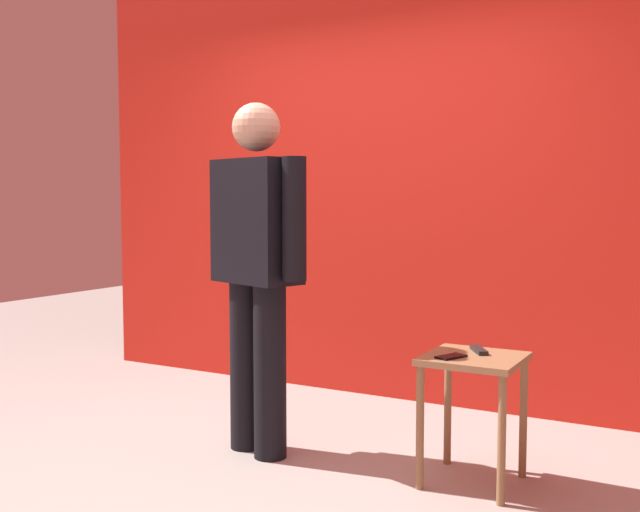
# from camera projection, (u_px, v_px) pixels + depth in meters

# --- Properties ---
(ground_plane) EXTENTS (12.00, 12.00, 0.00)m
(ground_plane) POSITION_uv_depth(u_px,v_px,m) (231.00, 474.00, 3.55)
(ground_plane) COLOR #9E9991
(back_wall_red) EXTENTS (4.47, 0.12, 2.94)m
(back_wall_red) POSITION_uv_depth(u_px,v_px,m) (380.00, 173.00, 4.90)
(back_wall_red) COLOR red
(back_wall_red) RESTS_ON ground_plane
(standing_person) EXTENTS (0.70, 0.38, 1.78)m
(standing_person) POSITION_uv_depth(u_px,v_px,m) (257.00, 259.00, 3.78)
(standing_person) COLOR black
(standing_person) RESTS_ON ground_plane
(side_table) EXTENTS (0.43, 0.43, 0.59)m
(side_table) POSITION_uv_depth(u_px,v_px,m) (473.00, 381.00, 3.40)
(side_table) COLOR olive
(side_table) RESTS_ON ground_plane
(cell_phone) EXTENTS (0.12, 0.16, 0.01)m
(cell_phone) POSITION_uv_depth(u_px,v_px,m) (451.00, 357.00, 3.35)
(cell_phone) COLOR black
(cell_phone) RESTS_ON side_table
(tv_remote) EXTENTS (0.13, 0.17, 0.02)m
(tv_remote) POSITION_uv_depth(u_px,v_px,m) (479.00, 350.00, 3.47)
(tv_remote) COLOR black
(tv_remote) RESTS_ON side_table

